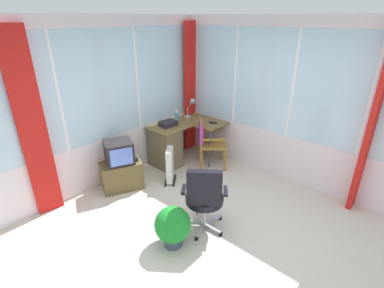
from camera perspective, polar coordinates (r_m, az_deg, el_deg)
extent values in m
cube|color=beige|center=(3.94, 3.41, -18.16)|extent=(5.07, 5.32, 0.06)
cube|color=silver|center=(5.10, -16.03, -2.76)|extent=(4.07, 0.06, 0.79)
cube|color=silver|center=(4.70, -17.76, 10.88)|extent=(3.99, 0.06, 1.69)
cube|color=silver|center=(4.59, -19.34, 22.28)|extent=(4.07, 0.06, 0.18)
cube|color=white|center=(4.40, -25.32, 8.89)|extent=(0.04, 0.07, 1.69)
cube|color=white|center=(5.07, -11.13, 12.46)|extent=(0.04, 0.07, 1.69)
cube|color=silver|center=(5.23, 17.85, -2.34)|extent=(0.06, 4.32, 0.79)
cube|color=silver|center=(4.83, 19.73, 10.96)|extent=(0.06, 4.23, 1.69)
cube|color=silver|center=(4.73, 21.42, 22.03)|extent=(0.06, 4.32, 0.18)
cube|color=white|center=(4.55, 32.28, 7.90)|extent=(0.07, 0.04, 1.69)
cube|color=white|center=(4.83, 19.73, 10.96)|extent=(0.07, 0.04, 1.69)
cube|color=white|center=(5.32, 8.85, 13.17)|extent=(0.07, 0.04, 1.69)
cube|color=red|center=(4.28, -29.34, 2.69)|extent=(0.35, 0.12, 2.56)
cube|color=red|center=(5.88, -0.19, 10.95)|extent=(0.34, 0.08, 2.56)
cube|color=red|center=(4.54, 32.40, 3.13)|extent=(0.34, 0.08, 2.56)
cube|color=brown|center=(5.49, -2.41, 4.25)|extent=(1.29, 0.60, 0.02)
cube|color=brown|center=(5.42, 3.96, 3.95)|extent=(0.60, 0.41, 0.02)
cube|color=brown|center=(5.37, -5.41, -0.79)|extent=(0.40, 0.56, 0.73)
cylinder|color=#4C4C51|center=(5.29, 3.48, -1.08)|extent=(0.04, 0.04, 0.74)
cylinder|color=#4C4C51|center=(5.44, -8.72, -0.59)|extent=(0.04, 0.04, 0.74)
cylinder|color=#B2B7BC|center=(5.77, -0.87, 5.50)|extent=(0.13, 0.13, 0.02)
cylinder|color=#B2B7BC|center=(5.74, -0.88, 6.42)|extent=(0.02, 0.02, 0.18)
cylinder|color=#B2B7BC|center=(5.71, -0.32, 8.16)|extent=(0.04, 0.10, 0.16)
cone|color=#B2B7BC|center=(5.71, 0.32, 8.52)|extent=(0.14, 0.14, 0.12)
cube|color=black|center=(5.44, 4.22, 4.28)|extent=(0.09, 0.16, 0.02)
cylinder|color=#49A6D9|center=(5.59, -3.08, 5.60)|extent=(0.06, 0.06, 0.16)
cone|color=white|center=(5.55, -3.11, 6.66)|extent=(0.06, 0.06, 0.06)
cube|color=#26222E|center=(5.30, -4.78, 4.12)|extent=(0.33, 0.26, 0.09)
cylinder|color=olive|center=(5.25, 6.65, -3.28)|extent=(0.04, 0.04, 0.43)
cylinder|color=olive|center=(5.64, 6.05, -1.23)|extent=(0.04, 0.04, 0.43)
cylinder|color=olive|center=(5.21, 1.84, -3.37)|extent=(0.04, 0.04, 0.43)
cylinder|color=olive|center=(5.60, 1.58, -1.29)|extent=(0.04, 0.04, 0.43)
cube|color=olive|center=(5.32, 4.11, 0.03)|extent=(0.68, 0.68, 0.04)
cube|color=olive|center=(5.21, 1.77, 2.37)|extent=(0.34, 0.32, 0.43)
cube|color=#A9348C|center=(5.20, 1.77, 2.59)|extent=(0.37, 0.36, 0.36)
cube|color=olive|center=(5.05, 4.40, 0.87)|extent=(0.33, 0.34, 0.03)
cube|color=olive|center=(5.45, 3.94, 2.70)|extent=(0.33, 0.34, 0.03)
cube|color=#B7B7BF|center=(4.03, 0.31, -15.54)|extent=(0.20, 0.24, 0.02)
cylinder|color=black|center=(4.06, -1.74, -15.69)|extent=(0.05, 0.05, 0.05)
cube|color=#B7B7BF|center=(3.93, 1.65, -16.84)|extent=(0.28, 0.13, 0.02)
cylinder|color=black|center=(3.85, 0.88, -18.36)|extent=(0.05, 0.05, 0.05)
cube|color=#B7B7BF|center=(3.97, 4.04, -16.42)|extent=(0.05, 0.28, 0.02)
cylinder|color=black|center=(3.92, 5.76, -17.48)|extent=(0.05, 0.05, 0.05)
cube|color=#B7B7BF|center=(4.09, 4.05, -14.93)|extent=(0.28, 0.11, 0.02)
cylinder|color=black|center=(4.17, 5.65, -14.49)|extent=(0.05, 0.05, 0.05)
cube|color=#B7B7BF|center=(4.13, 1.81, -14.42)|extent=(0.19, 0.25, 0.02)
cylinder|color=black|center=(4.25, 1.29, -13.52)|extent=(0.05, 0.05, 0.05)
cylinder|color=#B7B7BF|center=(3.91, 2.42, -13.46)|extent=(0.05, 0.05, 0.35)
cylinder|color=black|center=(3.78, 2.48, -10.86)|extent=(0.50, 0.50, 0.09)
cube|color=black|center=(3.47, 2.47, -8.83)|extent=(0.33, 0.39, 0.47)
cube|color=black|center=(3.72, 6.74, -9.32)|extent=(0.20, 0.17, 0.04)
cube|color=black|center=(3.72, -1.69, -9.06)|extent=(0.20, 0.17, 0.04)
cube|color=brown|center=(4.88, -13.91, -5.93)|extent=(0.76, 0.66, 0.47)
cube|color=black|center=(4.69, -14.41, -1.55)|extent=(0.55, 0.54, 0.36)
cube|color=#647FE3|center=(4.51, -13.92, -2.57)|extent=(0.32, 0.15, 0.28)
cube|color=#262628|center=(4.78, -12.54, -2.82)|extent=(0.33, 0.31, 0.07)
cube|color=silver|center=(4.73, -4.63, -5.00)|extent=(0.08, 0.09, 0.59)
cube|color=silver|center=(4.77, -4.58, -4.76)|extent=(0.08, 0.09, 0.59)
cube|color=silver|center=(4.81, -4.52, -4.52)|extent=(0.08, 0.09, 0.59)
cube|color=silver|center=(4.84, -4.47, -4.28)|extent=(0.08, 0.09, 0.59)
cube|color=silver|center=(4.88, -4.42, -4.04)|extent=(0.08, 0.09, 0.59)
cube|color=silver|center=(4.92, -4.37, -3.81)|extent=(0.08, 0.09, 0.59)
cube|color=silver|center=(4.95, -4.31, -3.59)|extent=(0.08, 0.09, 0.59)
cube|color=silver|center=(4.99, -4.26, -3.36)|extent=(0.08, 0.09, 0.59)
cube|color=black|center=(5.01, -3.53, -7.29)|extent=(0.29, 0.25, 0.03)
cube|color=black|center=(5.02, -5.13, -7.24)|extent=(0.29, 0.25, 0.03)
cube|color=silver|center=(5.01, -4.23, -2.85)|extent=(0.10, 0.10, 0.41)
cylinder|color=#3D4859|center=(3.77, -3.78, -18.54)|extent=(0.24, 0.24, 0.14)
sphere|color=#1C8429|center=(3.61, -3.89, -15.77)|extent=(0.45, 0.45, 0.45)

